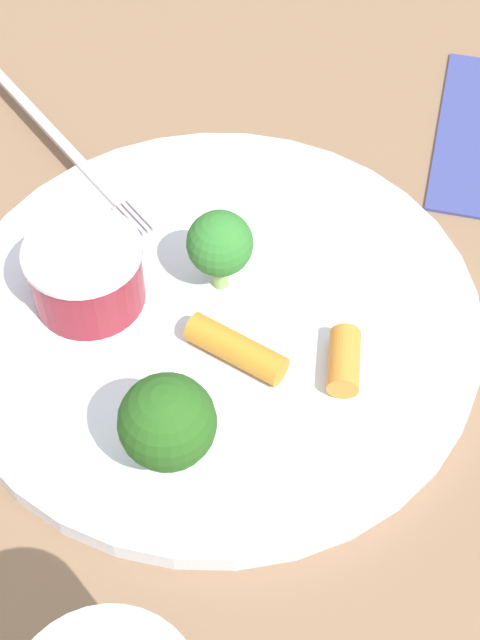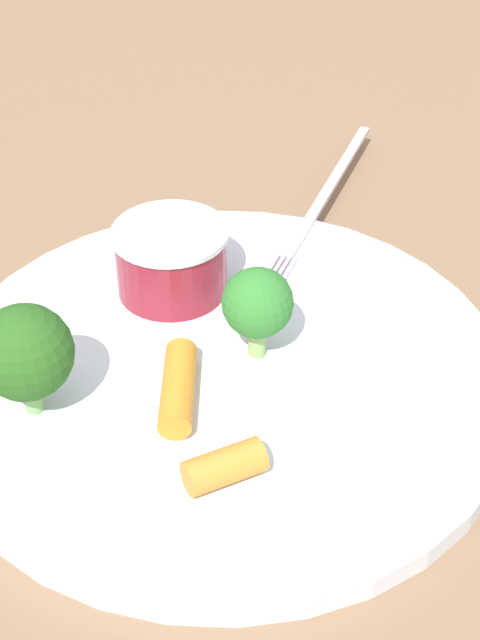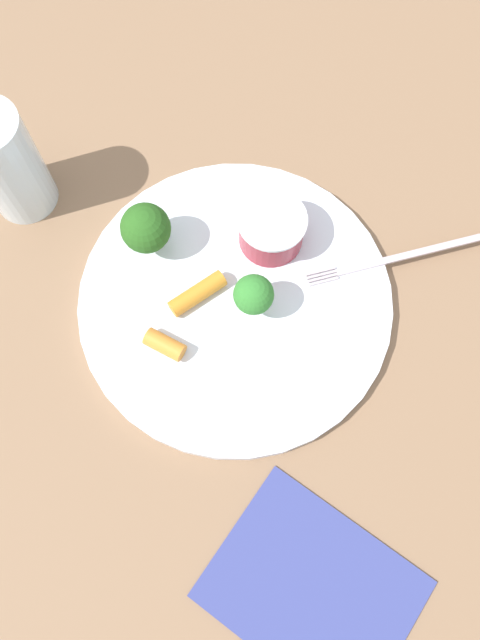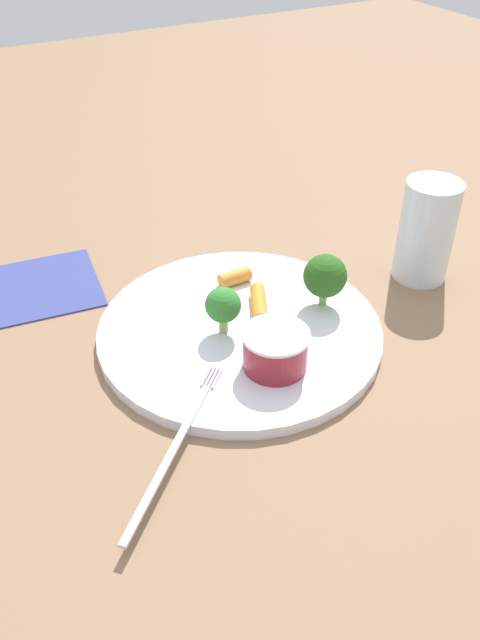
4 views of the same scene
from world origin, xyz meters
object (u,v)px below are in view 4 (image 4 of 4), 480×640
Objects in this scene: sauce_cup at (274,350)px; broccoli_floret_1 at (325,276)px; carrot_stick_1 at (235,277)px; fork at (178,442)px; carrot_stick_0 at (259,304)px; broccoli_floret_0 at (221,304)px; napkin at (27,289)px; drinking_glass at (425,230)px; plate at (240,331)px.

broccoli_floret_1 reaches higher than sauce_cup.
fork is (-0.15, -0.18, -0.01)m from carrot_stick_1.
sauce_cup is 0.13m from fork.
carrot_stick_0 is 0.36× the size of fork.
broccoli_floret_0 is 0.24m from napkin.
fork is at bearing -153.92° from broccoli_floret_1.
broccoli_floret_0 is at bearing 49.27° from fork.
sauce_cup is at bearing -77.24° from broccoli_floret_0.
broccoli_floret_1 is 0.39× the size of fork.
broccoli_floret_1 reaches higher than napkin.
drinking_glass reaches higher than carrot_stick_1.
broccoli_floret_1 is 0.33m from napkin.
carrot_stick_0 is at bearing 25.31° from plate.
carrot_stick_1 is 0.23m from napkin.
fork is at bearing -159.34° from sauce_cup.
broccoli_floret_0 reaches higher than carrot_stick_0.
carrot_stick_0 is 0.35× the size of napkin.
carrot_stick_0 is (0.03, 0.01, 0.01)m from plate.
plate is at bearing 174.81° from broccoli_floret_1.
drinking_glass reaches higher than napkin.
napkin is (-0.17, 0.18, -0.00)m from plate.
carrot_stick_1 is at bearing 50.55° from fork.
broccoli_floret_0 is at bearing 168.43° from plate.
broccoli_floret_0 is 0.87× the size of broccoli_floret_1.
broccoli_floret_0 is 0.32× the size of napkin.
plate is 0.10m from broccoli_floret_1.
sauce_cup is 1.76× the size of carrot_stick_1.
carrot_stick_0 is (0.03, 0.08, -0.01)m from sauce_cup.
plate is 5.24× the size of carrot_stick_0.
carrot_stick_1 is 0.23× the size of napkin.
fork is 1.30× the size of drinking_glass.
drinking_glass is 0.74× the size of napkin.
broccoli_floret_0 is (-0.02, 0.00, 0.04)m from plate.
carrot_stick_1 is at bearing 76.45° from sauce_cup.
napkin is (-0.15, 0.18, -0.04)m from broccoli_floret_0.
drinking_glass is at bearing -24.16° from napkin.
napkin is at bearing 155.84° from drinking_glass.
carrot_stick_0 is at bearing 176.42° from drinking_glass.
carrot_stick_0 is 0.47× the size of drinking_glass.
drinking_glass is 0.45m from napkin.
drinking_glass is at bearing 16.67° from sauce_cup.
drinking_glass is at bearing 18.02° from fork.
broccoli_floret_1 is (0.10, 0.06, 0.02)m from sauce_cup.
broccoli_floret_0 is at bearing 179.56° from drinking_glass.
broccoli_floret_1 is 1.06× the size of carrot_stick_0.
napkin is (-0.27, 0.19, -0.05)m from broccoli_floret_1.
broccoli_floret_1 is 0.10m from carrot_stick_1.
sauce_cup is 1.08× the size of broccoli_floret_1.
drinking_glass reaches higher than carrot_stick_0.
plate is 5.68× the size of broccoli_floret_0.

